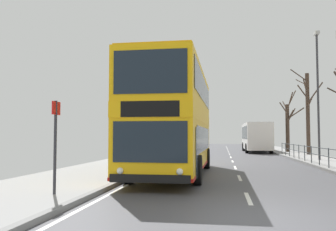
# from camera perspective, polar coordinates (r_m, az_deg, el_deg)

# --- Properties ---
(ground) EXTENTS (15.80, 140.00, 0.20)m
(ground) POSITION_cam_1_polar(r_m,az_deg,el_deg) (7.67, 8.48, -15.73)
(ground) COLOR #434348
(double_decker_bus_main) EXTENTS (2.81, 10.65, 4.55)m
(double_decker_bus_main) POSITION_cam_1_polar(r_m,az_deg,el_deg) (15.75, 1.05, -0.77)
(double_decker_bus_main) COLOR #F4B20F
(double_decker_bus_main) RESTS_ON ground
(background_bus_far_lane) EXTENTS (2.63, 9.48, 3.02)m
(background_bus_far_lane) POSITION_cam_1_polar(r_m,az_deg,el_deg) (39.36, 13.79, -3.23)
(background_bus_far_lane) COLOR white
(background_bus_far_lane) RESTS_ON ground
(pedestrian_railing_far_kerb) EXTENTS (0.05, 24.03, 0.97)m
(pedestrian_railing_far_kerb) POSITION_cam_1_polar(r_m,az_deg,el_deg) (20.91, 22.87, -5.50)
(pedestrian_railing_far_kerb) COLOR #2D3338
(pedestrian_railing_far_kerb) RESTS_ON ground
(bus_stop_sign_near) EXTENTS (0.08, 0.44, 2.51)m
(bus_stop_sign_near) POSITION_cam_1_polar(r_m,az_deg,el_deg) (10.19, -17.44, -3.13)
(bus_stop_sign_near) COLOR #2D2D33
(bus_stop_sign_near) RESTS_ON ground
(street_lamp_far_side) EXTENTS (0.28, 0.60, 8.52)m
(street_lamp_far_side) POSITION_cam_1_polar(r_m,az_deg,el_deg) (25.86, 22.68, 4.37)
(street_lamp_far_side) COLOR #38383D
(street_lamp_far_side) RESTS_ON ground
(bare_tree_far_00) EXTENTS (2.40, 3.08, 7.28)m
(bare_tree_far_00) POSITION_cam_1_polar(r_m,az_deg,el_deg) (32.65, 21.29, 0.71)
(bare_tree_far_00) COLOR #423328
(bare_tree_far_00) RESTS_ON ground
(bare_tree_far_02) EXTENTS (2.21, 2.91, 6.13)m
(bare_tree_far_02) POSITION_cam_1_polar(r_m,az_deg,el_deg) (37.41, 18.50, -1.36)
(bare_tree_far_02) COLOR #423328
(bare_tree_far_02) RESTS_ON ground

